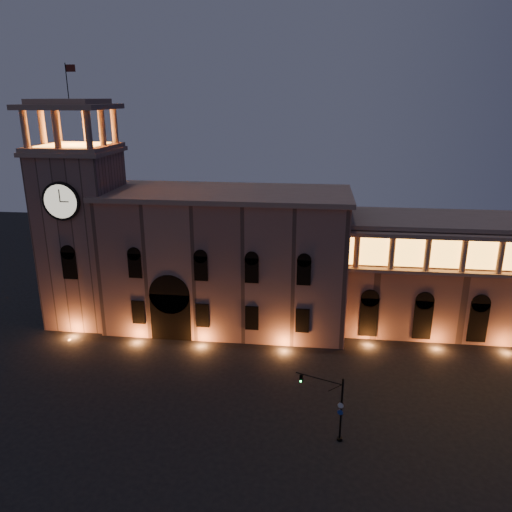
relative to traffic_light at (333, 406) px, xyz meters
name	(u,v)px	position (x,y,z in m)	size (l,w,h in m)	color
ground	(208,425)	(-11.16, 0.40, -3.25)	(160.00, 160.00, 0.00)	black
government_building	(226,259)	(-13.23, 22.33, 5.52)	(30.80, 12.80, 17.60)	#8C665B
clock_tower	(83,229)	(-31.66, 21.38, 9.25)	(9.80, 9.80, 32.40)	#8C665B
colonnade_wing	(498,275)	(20.84, 24.32, 4.09)	(40.60, 11.50, 14.50)	#866156
traffic_light	(333,406)	(0.00, 0.00, 0.00)	(4.25, 1.81, 6.18)	black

